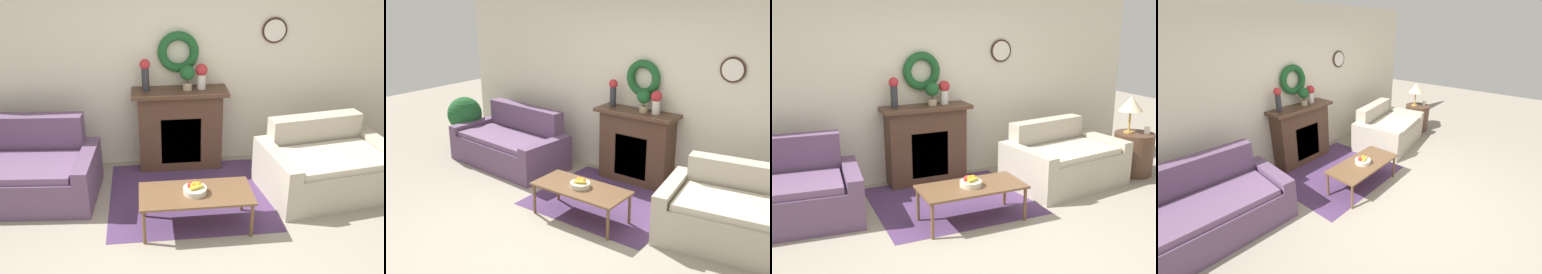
# 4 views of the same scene
# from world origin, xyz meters

# --- Properties ---
(ground_plane) EXTENTS (16.00, 16.00, 0.00)m
(ground_plane) POSITION_xyz_m (0.00, 0.00, 0.00)
(ground_plane) COLOR gray
(floor_rug) EXTENTS (1.86, 1.65, 0.01)m
(floor_rug) POSITION_xyz_m (0.06, 1.40, 0.00)
(floor_rug) COLOR #4C335B
(floor_rug) RESTS_ON ground_plane
(wall_back) EXTENTS (6.80, 0.18, 2.70)m
(wall_back) POSITION_xyz_m (0.00, 2.38, 1.35)
(wall_back) COLOR beige
(wall_back) RESTS_ON ground_plane
(fireplace) EXTENTS (1.19, 0.41, 1.06)m
(fireplace) POSITION_xyz_m (0.02, 2.17, 0.54)
(fireplace) COLOR #4C3323
(fireplace) RESTS_ON ground_plane
(couch_left) EXTENTS (1.92, 1.09, 0.89)m
(couch_left) POSITION_xyz_m (-1.94, 1.61, 0.31)
(couch_left) COLOR #604766
(couch_left) RESTS_ON ground_plane
(loveseat_right) EXTENTS (1.63, 1.19, 0.82)m
(loveseat_right) POSITION_xyz_m (1.68, 1.37, 0.30)
(loveseat_right) COLOR #B2A893
(loveseat_right) RESTS_ON ground_plane
(coffee_table) EXTENTS (1.16, 0.55, 0.41)m
(coffee_table) POSITION_xyz_m (0.06, 0.79, 0.38)
(coffee_table) COLOR brown
(coffee_table) RESTS_ON ground_plane
(fruit_bowl) EXTENTS (0.24, 0.24, 0.12)m
(fruit_bowl) POSITION_xyz_m (0.05, 0.79, 0.46)
(fruit_bowl) COLOR beige
(fruit_bowl) RESTS_ON coffee_table
(side_table_by_loveseat) EXTENTS (0.55, 0.55, 0.60)m
(side_table_by_loveseat) POSITION_xyz_m (2.83, 1.28, 0.30)
(side_table_by_loveseat) COLOR #4C3323
(side_table_by_loveseat) RESTS_ON ground_plane
(table_lamp) EXTENTS (0.33, 0.33, 0.52)m
(table_lamp) POSITION_xyz_m (2.76, 1.33, 1.01)
(table_lamp) COLOR #B28E42
(table_lamp) RESTS_ON side_table_by_loveseat
(mug) EXTENTS (0.08, 0.08, 0.10)m
(mug) POSITION_xyz_m (2.95, 1.18, 0.65)
(mug) COLOR silver
(mug) RESTS_ON side_table_by_loveseat
(vase_on_mantel_left) EXTENTS (0.13, 0.13, 0.39)m
(vase_on_mantel_left) POSITION_xyz_m (-0.40, 2.18, 1.29)
(vase_on_mantel_left) COLOR #2D2D33
(vase_on_mantel_left) RESTS_ON fireplace
(vase_on_mantel_right) EXTENTS (0.15, 0.15, 0.32)m
(vase_on_mantel_right) POSITION_xyz_m (0.29, 2.18, 1.24)
(vase_on_mantel_right) COLOR silver
(vase_on_mantel_right) RESTS_ON fireplace
(potted_plant_on_mantel) EXTENTS (0.19, 0.19, 0.31)m
(potted_plant_on_mantel) POSITION_xyz_m (0.11, 2.16, 1.25)
(potted_plant_on_mantel) COLOR tan
(potted_plant_on_mantel) RESTS_ON fireplace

